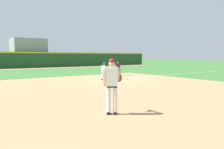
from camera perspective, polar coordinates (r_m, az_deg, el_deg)
ground_plane at (r=18.05m, az=0.04°, el=-1.29°), size 160.00×160.00×0.00m
infield_dirt_patch at (r=12.68m, az=0.02°, el=-3.91°), size 18.00×18.00×0.01m
warning_track_strip at (r=36.17m, az=-18.82°, el=1.56°), size 48.00×3.20×0.01m
foul_line_stripe at (r=23.56m, az=15.88°, el=-0.00°), size 15.85×0.10×0.00m
first_base_bag at (r=18.05m, az=0.04°, el=-1.14°), size 0.38×0.38×0.09m
baseball at (r=14.58m, az=0.66°, el=-2.62°), size 0.07×0.07×0.07m
pitcher at (r=7.21m, az=0.08°, el=-2.17°), size 0.84×0.56×1.86m
first_baseman at (r=18.27m, az=0.58°, el=1.09°), size 0.72×1.09×1.34m
baserunner at (r=17.40m, az=-2.03°, el=1.10°), size 0.49×0.63×1.46m
umpire at (r=21.05m, az=1.56°, el=1.76°), size 0.68×0.65×1.46m
outfield_wall at (r=38.04m, az=-19.76°, el=3.78°), size 48.00×0.54×2.60m
stadium_seating_block at (r=40.84m, az=-20.93°, el=5.32°), size 5.42×4.20×4.90m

